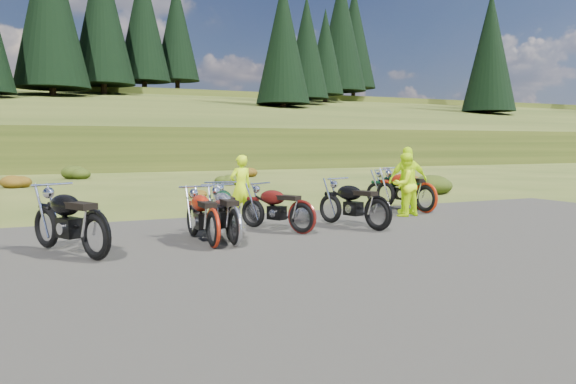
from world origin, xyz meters
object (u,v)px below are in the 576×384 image
motorcycle_3 (235,248)px  person_middle (241,188)px  motorcycle_0 (97,262)px  motorcycle_7 (418,211)px

motorcycle_3 → person_middle: person_middle is taller
motorcycle_0 → motorcycle_3: (2.43, 0.21, 0.00)m
motorcycle_7 → person_middle: person_middle is taller
person_middle → motorcycle_7: bearing=168.6°
motorcycle_0 → person_middle: bearing=-72.3°
motorcycle_0 → motorcycle_3: motorcycle_0 is taller
motorcycle_3 → person_middle: (1.38, 3.46, 0.80)m
motorcycle_7 → person_middle: (-5.28, 0.22, 0.80)m
motorcycle_7 → person_middle: size_ratio=1.36×
motorcycle_0 → person_middle: (3.81, 3.67, 0.80)m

